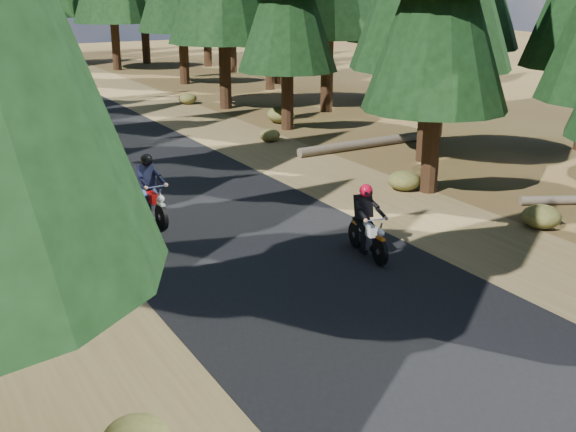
# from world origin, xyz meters

# --- Properties ---
(ground) EXTENTS (120.00, 120.00, 0.00)m
(ground) POSITION_xyz_m (0.00, 0.00, 0.00)
(ground) COLOR #483219
(ground) RESTS_ON ground
(road) EXTENTS (6.00, 100.00, 0.01)m
(road) POSITION_xyz_m (0.00, 5.00, 0.01)
(road) COLOR black
(road) RESTS_ON ground
(shoulder_l) EXTENTS (3.20, 100.00, 0.01)m
(shoulder_l) POSITION_xyz_m (-4.60, 5.00, 0.00)
(shoulder_l) COLOR brown
(shoulder_l) RESTS_ON ground
(shoulder_r) EXTENTS (3.20, 100.00, 0.01)m
(shoulder_r) POSITION_xyz_m (4.60, 5.00, 0.00)
(shoulder_r) COLOR brown
(shoulder_r) RESTS_ON ground
(log_near) EXTENTS (5.62, 0.63, 0.32)m
(log_near) POSITION_xyz_m (7.77, 9.81, 0.16)
(log_near) COLOR #4C4233
(log_near) RESTS_ON ground
(understory_shrubs) EXTENTS (15.53, 31.72, 0.68)m
(understory_shrubs) POSITION_xyz_m (1.66, 8.42, 0.27)
(understory_shrubs) COLOR #474C1E
(understory_shrubs) RESTS_ON ground
(rider_lead) EXTENTS (0.74, 1.75, 1.51)m
(rider_lead) POSITION_xyz_m (1.78, 1.28, 0.51)
(rider_lead) COLOR white
(rider_lead) RESTS_ON road
(rider_follow) EXTENTS (0.63, 1.87, 1.65)m
(rider_follow) POSITION_xyz_m (-1.43, 5.56, 0.55)
(rider_follow) COLOR maroon
(rider_follow) RESTS_ON road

